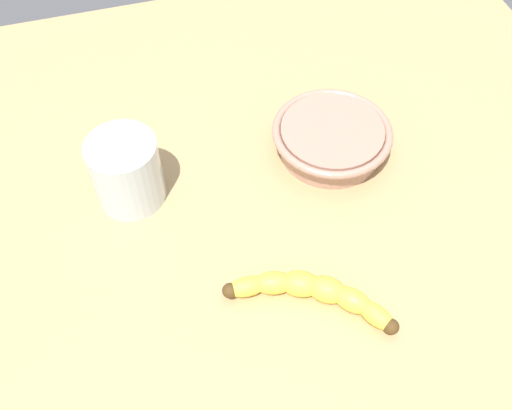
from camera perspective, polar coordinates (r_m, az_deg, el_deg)
wooden_tabletop at (r=79.31cm, az=0.57°, el=-5.53°), size 120.00×120.00×3.00cm
banana at (r=73.78cm, az=5.46°, el=-8.41°), size 12.52×19.35×3.36cm
smoothie_glass at (r=82.05cm, az=-12.36°, el=3.01°), size 9.54×9.54×10.30cm
ceramic_bowl at (r=87.88cm, az=7.30°, el=6.46°), size 17.62×17.62×4.67cm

